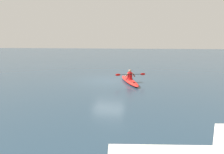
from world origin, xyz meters
The scene contains 3 objects.
ground_plane centered at (0.00, 0.00, 0.00)m, with size 160.00×160.00×0.00m, color #233847.
kayak centered at (-1.74, 0.47, 0.14)m, with size 2.09×4.25×0.28m.
kayaker centered at (-1.79, 0.59, 0.60)m, with size 2.21×0.85×0.75m.
Camera 1 is at (-3.00, 15.10, 3.07)m, focal length 30.93 mm.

